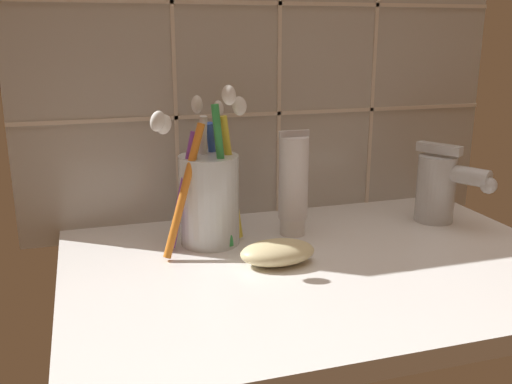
{
  "coord_description": "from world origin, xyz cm",
  "views": [
    {
      "loc": [
        -24.36,
        -54.3,
        26.54
      ],
      "look_at": [
        -6.54,
        3.73,
        9.53
      ],
      "focal_mm": 40.0,
      "sensor_mm": 36.0,
      "label": 1
    }
  ],
  "objects_px": {
    "sink_faucet": "(441,185)",
    "toothpaste_tube": "(294,184)",
    "toothbrush_cup": "(209,194)",
    "soap_bar": "(278,252)"
  },
  "relations": [
    {
      "from": "toothpaste_tube",
      "to": "sink_faucet",
      "type": "distance_m",
      "value": 0.2
    },
    {
      "from": "toothpaste_tube",
      "to": "sink_faucet",
      "type": "bearing_deg",
      "value": -3.29
    },
    {
      "from": "sink_faucet",
      "to": "soap_bar",
      "type": "height_order",
      "value": "sink_faucet"
    },
    {
      "from": "toothpaste_tube",
      "to": "sink_faucet",
      "type": "xyz_separation_m",
      "value": [
        0.2,
        -0.01,
        -0.01
      ]
    },
    {
      "from": "toothbrush_cup",
      "to": "toothpaste_tube",
      "type": "bearing_deg",
      "value": 0.11
    },
    {
      "from": "soap_bar",
      "to": "toothpaste_tube",
      "type": "bearing_deg",
      "value": 59.53
    },
    {
      "from": "toothbrush_cup",
      "to": "soap_bar",
      "type": "bearing_deg",
      "value": -56.3
    },
    {
      "from": "toothbrush_cup",
      "to": "toothpaste_tube",
      "type": "xyz_separation_m",
      "value": [
        0.11,
        0.0,
        0.0
      ]
    },
    {
      "from": "toothpaste_tube",
      "to": "soap_bar",
      "type": "distance_m",
      "value": 0.11
    },
    {
      "from": "sink_faucet",
      "to": "toothpaste_tube",
      "type": "bearing_deg",
      "value": -122.63
    }
  ]
}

